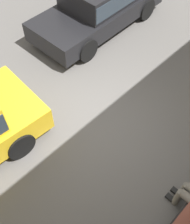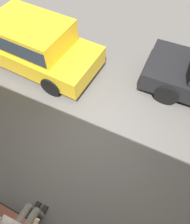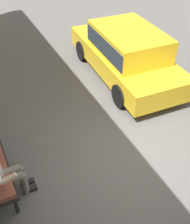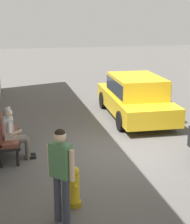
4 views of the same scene
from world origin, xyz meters
The scene contains 6 objects.
ground_plane centered at (0.00, 0.00, 0.00)m, with size 60.00×60.00×0.00m, color #565451.
bench centered at (0.46, 2.90, 0.59)m, with size 1.60×0.55×1.02m.
person_on_phone centered at (0.18, 2.67, 0.72)m, with size 0.73×0.74×1.36m.
parked_car_mid centered at (2.91, -1.51, 0.81)m, with size 4.53×2.06×1.49m.
pedestrian_standing centered at (-2.83, 1.92, 1.02)m, with size 0.42×0.41×1.73m.
fire_hydrant centered at (-2.35, 1.61, 0.39)m, with size 0.38×0.26×0.81m.
Camera 4 is at (-8.07, 2.60, 3.51)m, focal length 55.00 mm.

